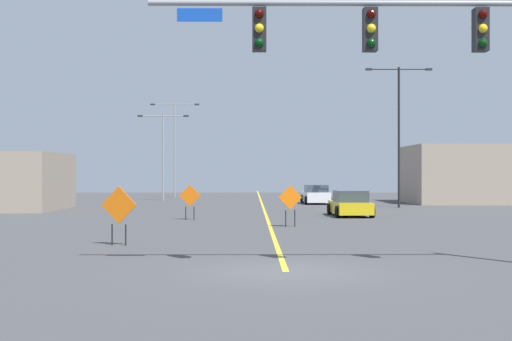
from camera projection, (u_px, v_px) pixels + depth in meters
The scene contains 12 objects.
ground at pixel (286, 272), 16.46m from camera, with size 130.22×130.22×0.00m, color #444447.
road_centre_stripe at pixel (262, 204), 52.63m from camera, with size 0.16×72.35×0.01m.
traffic_signal_assembly at pixel (435, 52), 16.48m from camera, with size 10.86×0.44×7.17m.
street_lamp_far_left at pixel (175, 141), 65.58m from camera, with size 4.71×0.24×9.13m.
street_lamp_near_left at pixel (399, 125), 46.67m from camera, with size 4.57×0.24×9.65m.
street_lamp_mid_right at pixel (163, 148), 58.54m from camera, with size 4.39×0.24×7.43m.
construction_sign_median_near at pixel (290, 200), 30.07m from camera, with size 1.06×0.30×1.84m.
construction_sign_left_lane at pixel (190, 198), 34.56m from camera, with size 1.09×0.13×1.78m.
construction_sign_median_far at pixel (119, 208), 22.44m from camera, with size 1.22×0.32×1.96m.
car_yellow_mid at pixel (350, 204), 37.51m from camera, with size 2.18×4.25×1.42m.
car_white_passing at pixel (316, 195), 52.22m from camera, with size 2.13×4.12×1.46m.
roadside_building_east at pixel (465, 174), 53.71m from camera, with size 8.92×8.11×4.52m.
Camera 1 is at (-0.85, -16.46, 2.41)m, focal length 47.75 mm.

